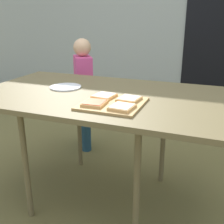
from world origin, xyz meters
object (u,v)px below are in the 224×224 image
cutting_board (113,104)px  pizza_slice_near_left (95,103)px  plate_white_left (66,87)px  dining_table (101,100)px  pizza_slice_near_right (122,107)px  pizza_slice_far_left (104,96)px  pizza_slice_far_right (129,99)px  child_left (84,89)px

cutting_board → pizza_slice_near_left: pizza_slice_near_left is taller
pizza_slice_near_left → plate_white_left: bearing=139.2°
dining_table → cutting_board: cutting_board is taller
pizza_slice_near_right → plate_white_left: bearing=148.4°
pizza_slice_far_left → plate_white_left: 0.38m
pizza_slice_far_right → pizza_slice_near_left: bearing=-136.3°
plate_white_left → pizza_slice_far_right: bearing=-18.2°
dining_table → child_left: bearing=124.6°
pizza_slice_near_right → plate_white_left: 0.60m
pizza_slice_near_right → pizza_slice_far_left: 0.23m
pizza_slice_near_left → child_left: (-0.54, 0.93, -0.20)m
dining_table → pizza_slice_far_left: (0.07, -0.11, 0.07)m
child_left → pizza_slice_far_right: bearing=-49.0°
pizza_slice_far_left → dining_table: bearing=122.4°
cutting_board → child_left: bearing=125.6°
cutting_board → plate_white_left: size_ratio=1.61×
cutting_board → pizza_slice_far_left: 0.11m
pizza_slice_far_right → plate_white_left: 0.53m
plate_white_left → pizza_slice_far_left: bearing=-24.6°
cutting_board → pizza_slice_near_right: (0.08, -0.08, 0.01)m
dining_table → pizza_slice_near_right: (0.24, -0.27, 0.07)m
pizza_slice_near_left → pizza_slice_near_right: same height
cutting_board → pizza_slice_near_left: bearing=-136.5°
plate_white_left → child_left: bearing=106.5°
cutting_board → pizza_slice_far_right: 0.10m
pizza_slice_far_right → plate_white_left: bearing=161.8°
pizza_slice_near_right → child_left: child_left is taller
pizza_slice_near_right → pizza_slice_far_left: (-0.16, 0.16, 0.00)m
cutting_board → plate_white_left: 0.49m
dining_table → cutting_board: size_ratio=4.63×
pizza_slice_near_left → pizza_slice_far_left: size_ratio=0.95×
pizza_slice_far_left → cutting_board: bearing=-42.7°
pizza_slice_near_left → plate_white_left: (-0.35, 0.30, -0.02)m
dining_table → child_left: size_ratio=1.52×
pizza_slice_near_left → pizza_slice_far_right: bearing=43.7°
pizza_slice_near_left → pizza_slice_far_right: 0.20m
pizza_slice_far_right → child_left: bearing=131.0°
pizza_slice_far_right → pizza_slice_far_left: bearing=178.2°
cutting_board → plate_white_left: cutting_board is taller
dining_table → pizza_slice_far_right: 0.26m
cutting_board → pizza_slice_far_left: bearing=137.3°
pizza_slice_far_right → dining_table: bearing=152.0°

